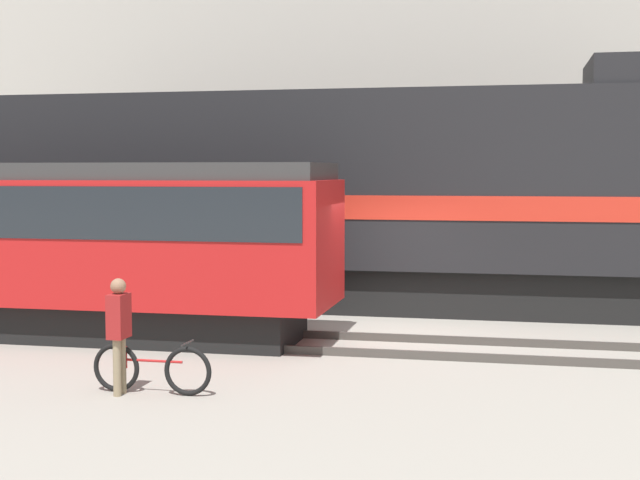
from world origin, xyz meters
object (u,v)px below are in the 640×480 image
streetcar (42,237)px  bicycle (152,369)px  freight_locomotive (332,196)px  person (119,325)px

streetcar → bicycle: (3.75, -3.75, -1.50)m
freight_locomotive → bicycle: (-0.86, -8.39, -2.17)m
freight_locomotive → person: bearing=-98.5°
freight_locomotive → bicycle: 8.71m
freight_locomotive → person: 8.77m
person → freight_locomotive: bearing=81.5°
streetcar → person: bearing=-49.4°
bicycle → freight_locomotive: bearing=84.1°
bicycle → person: (-0.41, -0.15, 0.63)m
freight_locomotive → bicycle: bearing=-95.9°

